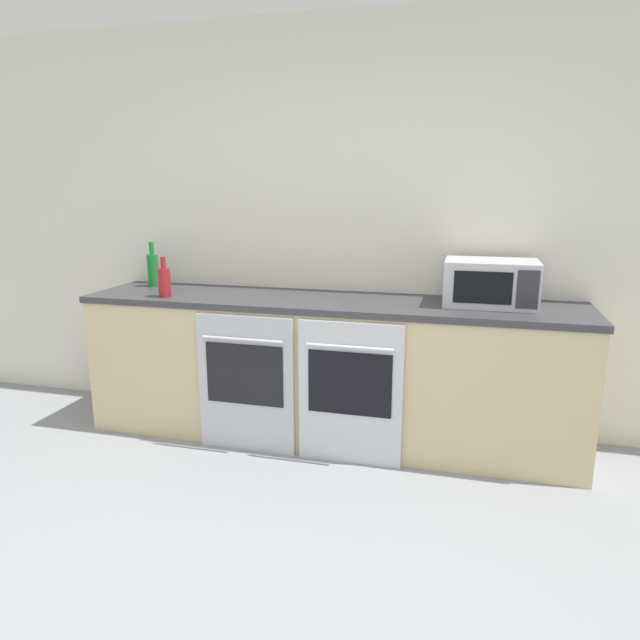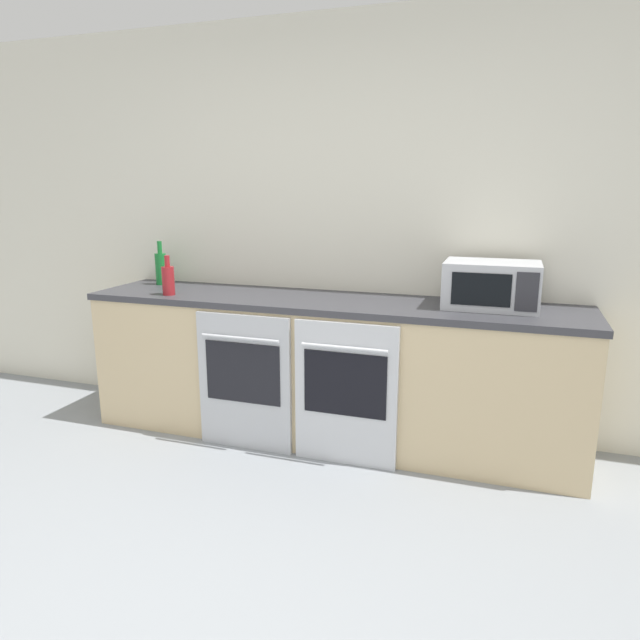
{
  "view_description": "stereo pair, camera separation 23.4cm",
  "coord_description": "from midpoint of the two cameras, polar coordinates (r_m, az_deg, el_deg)",
  "views": [
    {
      "loc": [
        0.82,
        -1.4,
        1.56
      ],
      "look_at": [
        -0.05,
        1.92,
        0.76
      ],
      "focal_mm": 32.0,
      "sensor_mm": 36.0,
      "label": 1
    },
    {
      "loc": [
        1.04,
        -1.33,
        1.56
      ],
      "look_at": [
        -0.05,
        1.92,
        0.76
      ],
      "focal_mm": 32.0,
      "sensor_mm": 36.0,
      "label": 2
    }
  ],
  "objects": [
    {
      "name": "wall_back",
      "position": [
        3.75,
        0.35,
        9.15
      ],
      "size": [
        10.0,
        0.06,
        2.6
      ],
      "color": "silver",
      "rests_on": "ground_plane"
    },
    {
      "name": "counter_back",
      "position": [
        3.59,
        -1.02,
        -4.93
      ],
      "size": [
        3.05,
        0.64,
        0.9
      ],
      "color": "#D1B789",
      "rests_on": "ground_plane"
    },
    {
      "name": "oven_right",
      "position": [
        3.25,
        0.94,
        -7.31
      ],
      "size": [
        0.6,
        0.06,
        0.84
      ],
      "color": "silver",
      "rests_on": "ground_plane"
    },
    {
      "name": "microwave",
      "position": [
        3.39,
        14.82,
        3.6
      ],
      "size": [
        0.52,
        0.36,
        0.26
      ],
      "color": "#B7BABF",
      "rests_on": "counter_back"
    },
    {
      "name": "oven_left",
      "position": [
        3.44,
        -9.38,
        -6.28
      ],
      "size": [
        0.6,
        0.06,
        0.84
      ],
      "color": "#B7BABF",
      "rests_on": "ground_plane"
    },
    {
      "name": "bottle_red",
      "position": [
        3.7,
        -17.06,
        3.72
      ],
      "size": [
        0.08,
        0.08,
        0.25
      ],
      "color": "maroon",
      "rests_on": "counter_back"
    },
    {
      "name": "bottle_green",
      "position": [
        4.11,
        -17.94,
        4.86
      ],
      "size": [
        0.08,
        0.08,
        0.3
      ],
      "color": "#19722D",
      "rests_on": "counter_back"
    }
  ]
}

